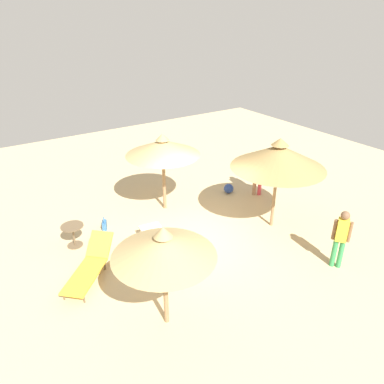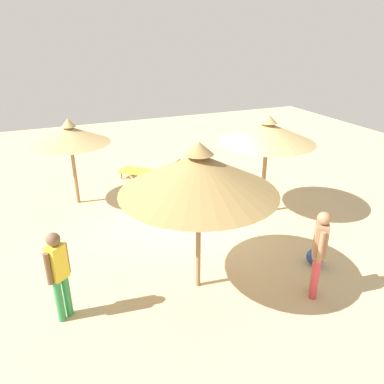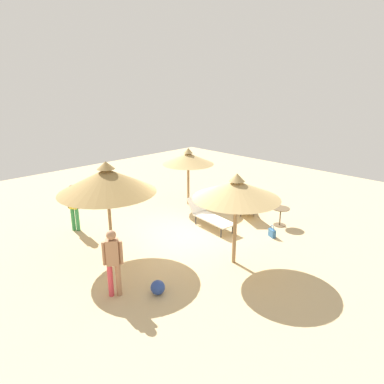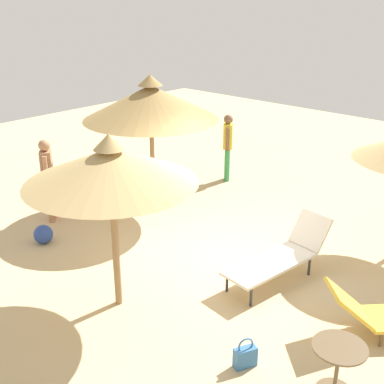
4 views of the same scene
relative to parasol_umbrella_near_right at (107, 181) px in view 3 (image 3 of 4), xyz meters
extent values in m
cube|color=tan|center=(0.82, 2.39, -2.39)|extent=(24.00, 24.00, 0.10)
cylinder|color=olive|center=(0.00, 0.00, -1.15)|extent=(0.10, 0.10, 2.37)
cone|color=#997A47|center=(0.00, 0.00, 0.00)|extent=(2.80, 2.80, 0.70)
cone|color=#997A47|center=(0.00, 0.00, 0.45)|extent=(0.50, 0.50, 0.22)
cylinder|color=olive|center=(-1.65, 4.80, -1.33)|extent=(0.10, 0.10, 2.02)
cone|color=tan|center=(-1.65, 4.80, -0.35)|extent=(2.13, 2.13, 0.46)
cone|color=tan|center=(-1.65, 4.80, -0.01)|extent=(0.38, 0.38, 0.22)
cylinder|color=olive|center=(2.88, 2.26, -1.18)|extent=(0.11, 0.11, 2.31)
cone|color=tan|center=(2.88, 2.26, -0.12)|extent=(2.44, 2.44, 0.50)
cone|color=tan|center=(2.88, 2.26, 0.22)|extent=(0.44, 0.44, 0.22)
cube|color=gold|center=(0.54, 5.88, -2.09)|extent=(1.49, 1.47, 0.05)
cylinder|color=brown|center=(-0.09, 6.12, -2.23)|extent=(0.04, 0.04, 0.22)
cylinder|color=brown|center=(0.27, 6.49, -2.23)|extent=(0.04, 0.04, 0.22)
cylinder|color=brown|center=(0.81, 5.26, -2.23)|extent=(0.04, 0.04, 0.22)
cylinder|color=brown|center=(1.16, 5.63, -2.23)|extent=(0.04, 0.04, 0.22)
cube|color=gold|center=(1.26, 5.18, -1.82)|extent=(0.83, 0.83, 0.52)
cube|color=silver|center=(0.86, 3.63, -1.98)|extent=(1.73, 0.84, 0.05)
cylinder|color=#2D2D33|center=(1.58, 3.80, -2.17)|extent=(0.04, 0.04, 0.33)
cylinder|color=#2D2D33|center=(1.51, 3.28, -2.17)|extent=(0.04, 0.04, 0.33)
cylinder|color=#2D2D33|center=(0.20, 3.98, -2.17)|extent=(0.04, 0.04, 0.33)
cylinder|color=#2D2D33|center=(0.13, 3.46, -2.17)|extent=(0.04, 0.04, 0.33)
cube|color=silver|center=(-0.14, 3.76, -1.70)|extent=(0.47, 0.67, 0.54)
cylinder|color=#A57554|center=(1.93, -1.02, -1.91)|extent=(0.13, 0.13, 0.86)
cylinder|color=#D83F4C|center=(1.81, -1.17, -1.91)|extent=(0.13, 0.13, 0.86)
cube|color=#A57554|center=(1.87, -1.09, -1.16)|extent=(0.35, 0.37, 0.64)
sphere|color=#A57554|center=(1.87, -1.09, -0.72)|extent=(0.23, 0.23, 0.23)
cylinder|color=#A57554|center=(1.99, -0.94, -1.18)|extent=(0.09, 0.09, 0.59)
cylinder|color=#A57554|center=(1.75, -1.25, -1.18)|extent=(0.09, 0.09, 0.59)
cylinder|color=#338C4C|center=(-2.40, 0.13, -1.92)|extent=(0.13, 0.13, 0.83)
cylinder|color=#338C4C|center=(-2.53, 0.03, -1.92)|extent=(0.13, 0.13, 0.83)
cube|color=yellow|center=(-2.46, 0.08, -1.20)|extent=(0.34, 0.33, 0.62)
sphere|color=brown|center=(-2.46, 0.08, -0.78)|extent=(0.22, 0.22, 0.22)
cylinder|color=brown|center=(-2.32, 0.19, -1.22)|extent=(0.09, 0.09, 0.57)
cylinder|color=brown|center=(-2.61, -0.03, -1.22)|extent=(0.09, 0.09, 0.57)
cube|color=#336699|center=(2.70, 4.53, -2.20)|extent=(0.32, 0.24, 0.27)
torus|color=#336699|center=(2.70, 4.53, -2.01)|extent=(0.20, 0.11, 0.21)
cylinder|color=brown|center=(2.35, 5.58, -1.68)|extent=(0.64, 0.64, 0.02)
cylinder|color=brown|center=(2.35, 5.58, -2.02)|extent=(0.05, 0.05, 0.64)
cylinder|color=brown|center=(2.35, 5.58, -2.33)|extent=(0.45, 0.45, 0.02)
sphere|color=navy|center=(2.56, -0.32, -2.16)|extent=(0.36, 0.36, 0.36)
camera|label=1|loc=(-6.88, 7.61, 3.77)|focal=33.99mm
camera|label=2|loc=(-2.42, -5.44, 2.27)|focal=34.95mm
camera|label=3|loc=(8.43, -4.92, 2.69)|focal=32.46mm
camera|label=4|loc=(6.93, 7.48, 2.10)|focal=47.01mm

